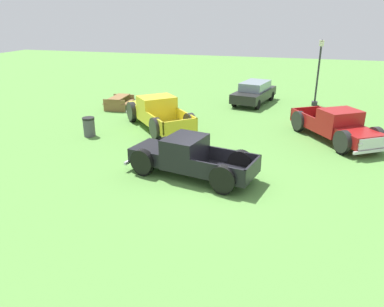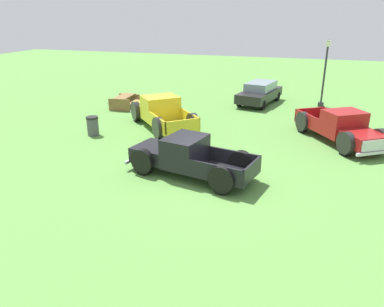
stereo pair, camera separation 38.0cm
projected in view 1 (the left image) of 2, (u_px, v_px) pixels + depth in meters
The scene contains 8 objects.
ground_plane at pixel (211, 182), 13.53m from camera, with size 80.00×80.00×0.00m, color #5B9342.
pickup_truck_foreground at pixel (184, 157), 13.98m from camera, with size 5.14×2.76×1.49m.
pickup_truck_behind_left at pixel (157, 112), 19.81m from camera, with size 5.03×5.24×1.65m.
pickup_truck_behind_right at pixel (339, 127), 17.39m from camera, with size 4.29×5.22×1.55m.
sedan_distant_a at pixel (254, 92), 24.87m from camera, with size 2.63×4.56×1.43m.
lamp_post_near at pixel (318, 72), 23.81m from camera, with size 0.36×0.36×4.19m.
picnic_table at pixel (119, 101), 23.59m from camera, with size 1.59×1.89×0.78m.
trash_can at pixel (89, 127), 18.38m from camera, with size 0.59×0.59×0.95m.
Camera 1 is at (2.74, -11.98, 5.81)m, focal length 34.99 mm.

